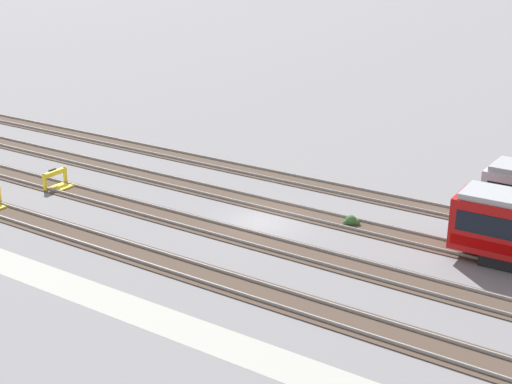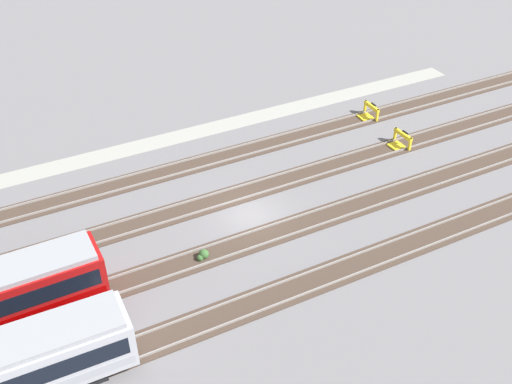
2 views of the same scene
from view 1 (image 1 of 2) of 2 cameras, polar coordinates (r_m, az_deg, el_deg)
ground_plane at (r=42.02m, az=0.51°, el=-2.42°), size 400.00×400.00×0.00m
service_walkway at (r=33.60m, az=-10.84°, el=-8.86°), size 54.00×2.00×0.01m
rail_track_nearest at (r=36.50m, az=-5.95°, el=-6.07°), size 90.00×2.23×0.21m
rail_track_near_inner at (r=40.10m, az=-1.44°, el=-3.49°), size 90.00×2.24×0.21m
rail_track_middle at (r=43.96m, az=2.29°, el=-1.34°), size 90.00×2.24×0.21m
rail_track_far_inner at (r=48.03m, az=5.39°, el=0.46°), size 90.00×2.23×0.21m
bumper_stop_near_inner_track at (r=49.32m, az=-15.58°, el=0.90°), size 1.36×2.01×1.22m
weed_clump at (r=41.91m, az=7.64°, el=-2.32°), size 0.92×0.70×0.64m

